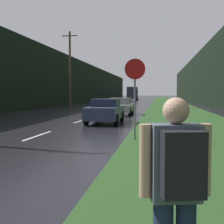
{
  "coord_description": "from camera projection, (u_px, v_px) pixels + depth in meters",
  "views": [
    {
      "loc": [
        4.89,
        1.06,
        1.72
      ],
      "look_at": [
        2.73,
        15.59,
        0.86
      ],
      "focal_mm": 50.0,
      "sensor_mm": 36.0,
      "label": 1
    }
  ],
  "objects": [
    {
      "name": "grass_verge",
      "position": [
        173.0,
        108.0,
        38.29
      ],
      "size": [
        6.0,
        240.0,
        0.02
      ],
      "primitive_type": "cube",
      "color": "#26471E",
      "rests_on": "ground_plane"
    },
    {
      "name": "lane_stripe_c",
      "position": [
        38.0,
        136.0,
        12.82
      ],
      "size": [
        0.12,
        3.0,
        0.01
      ],
      "primitive_type": "cube",
      "color": "silver",
      "rests_on": "ground_plane"
    },
    {
      "name": "lane_stripe_d",
      "position": [
        80.0,
        121.0,
        19.73
      ],
      "size": [
        0.12,
        3.0,
        0.01
      ],
      "primitive_type": "cube",
      "color": "silver",
      "rests_on": "ground_plane"
    },
    {
      "name": "lane_stripe_e",
      "position": [
        100.0,
        114.0,
        26.64
      ],
      "size": [
        0.12,
        3.0,
        0.01
      ],
      "primitive_type": "cube",
      "color": "silver",
      "rests_on": "ground_plane"
    },
    {
      "name": "treeline_far_side",
      "position": [
        68.0,
        81.0,
        50.34
      ],
      "size": [
        2.0,
        140.0,
        7.6
      ],
      "primitive_type": "cube",
      "color": "black",
      "rests_on": "ground_plane"
    },
    {
      "name": "treeline_near_side",
      "position": [
        210.0,
        76.0,
        47.02
      ],
      "size": [
        2.0,
        140.0,
        8.93
      ],
      "primitive_type": "cube",
      "color": "black",
      "rests_on": "ground_plane"
    },
    {
      "name": "utility_pole_far",
      "position": [
        70.0,
        69.0,
        36.08
      ],
      "size": [
        1.8,
        0.24,
        8.89
      ],
      "color": "#4C3823",
      "rests_on": "ground_plane"
    },
    {
      "name": "stop_sign",
      "position": [
        135.0,
        89.0,
        11.44
      ],
      "size": [
        0.76,
        0.07,
        3.01
      ],
      "color": "slate",
      "rests_on": "ground_plane"
    },
    {
      "name": "hitchhiker_with_backpack",
      "position": [
        176.0,
        188.0,
        2.49
      ],
      "size": [
        0.58,
        0.47,
        1.7
      ],
      "rotation": [
        0.0,
        0.0,
        0.22
      ],
      "color": "#1E2847",
      "rests_on": "ground_plane"
    },
    {
      "name": "car_passing_near",
      "position": [
        105.0,
        111.0,
        18.22
      ],
      "size": [
        1.86,
        4.31,
        1.42
      ],
      "rotation": [
        0.0,
        0.0,
        3.14
      ],
      "color": "#2D3856",
      "rests_on": "ground_plane"
    },
    {
      "name": "car_passing_far",
      "position": [
        120.0,
        106.0,
        25.4
      ],
      "size": [
        2.0,
        4.19,
        1.39
      ],
      "rotation": [
        0.0,
        0.0,
        3.14
      ],
      "color": "#9E9EA3",
      "rests_on": "ground_plane"
    },
    {
      "name": "delivery_truck",
      "position": [
        133.0,
        93.0,
        81.8
      ],
      "size": [
        2.61,
        7.29,
        3.48
      ],
      "color": "black",
      "rests_on": "ground_plane"
    }
  ]
}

